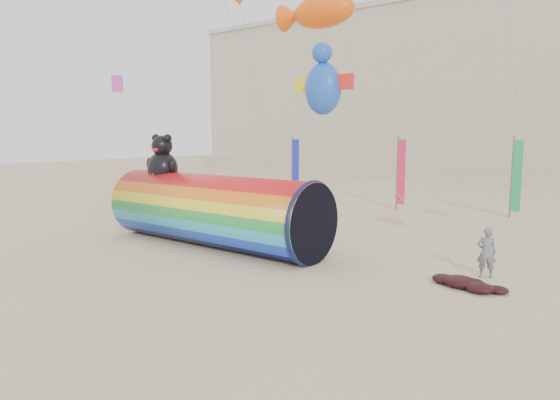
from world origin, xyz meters
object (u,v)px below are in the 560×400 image
Objects in this scene: kite_handler at (486,252)px; windsock_assembly at (213,209)px; hotel_building at (419,94)px; fabric_bundle at (467,283)px.

windsock_assembly is at bearing -12.35° from kite_handler.
hotel_building reaches higher than kite_handler.
hotel_building is at bearing 101.31° from windsock_assembly.
hotel_building is 48.38m from kite_handler.
hotel_building is at bearing -88.26° from kite_handler.
kite_handler is 1.94m from fabric_bundle.
fabric_bundle is at bearing 3.43° from windsock_assembly.
windsock_assembly is 4.44× the size of fabric_bundle.
kite_handler is 0.72× the size of fabric_bundle.
kite_handler reaches higher than fabric_bundle.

